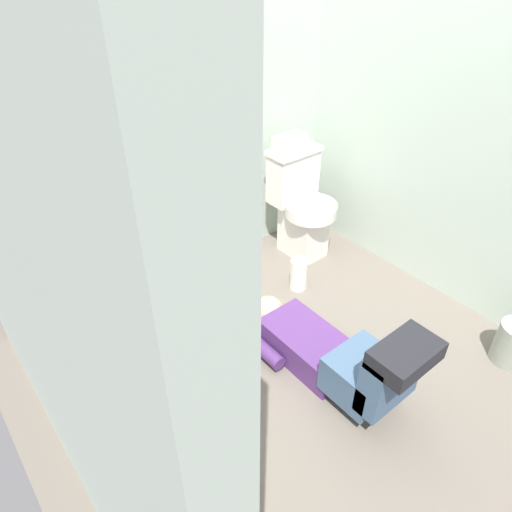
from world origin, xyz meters
name	(u,v)px	position (x,y,z in m)	size (l,w,h in m)	color
ground_plane	(295,359)	(0.00, 0.00, -0.02)	(2.72, 3.08, 0.04)	#696056
wall_back	(171,89)	(0.00, 1.08, 1.20)	(2.38, 0.08, 2.40)	#B6C6B7
wall_left	(6,254)	(-1.15, 0.00, 1.20)	(0.08, 2.08, 2.40)	#B6C6B7
wall_right	(466,96)	(1.15, 0.00, 1.20)	(0.08, 2.08, 2.40)	#B6C6B7
toilet	(301,205)	(0.72, 0.75, 0.37)	(0.36, 0.46, 0.75)	silver
vanity_cabinet	(116,281)	(-0.65, 0.70, 0.42)	(0.60, 0.53, 0.82)	beige
faucet	(86,194)	(-0.65, 0.85, 0.87)	(0.02, 0.02, 0.10)	silver
person_plumber	(334,354)	(0.05, -0.22, 0.18)	(0.39, 1.06, 0.52)	#512D6B
tissue_box	(290,143)	(0.68, 0.84, 0.80)	(0.22, 0.11, 0.10)	silver
soap_dispenser	(47,205)	(-0.84, 0.83, 0.89)	(0.06, 0.06, 0.17)	#3B9057
bottle_amber	(65,194)	(-0.75, 0.84, 0.90)	(0.05, 0.05, 0.17)	gold
bottle_white	(84,200)	(-0.68, 0.79, 0.87)	(0.05, 0.05, 0.10)	white
bottle_blue	(93,187)	(-0.62, 0.81, 0.91)	(0.05, 0.05, 0.18)	#4565B6
bottle_pink	(111,186)	(-0.54, 0.79, 0.90)	(0.05, 0.05, 0.16)	pink
bottle_clear	(127,189)	(-0.47, 0.77, 0.87)	(0.05, 0.05, 0.11)	silver
paper_towel_roll	(299,274)	(0.42, 0.43, 0.11)	(0.11, 0.11, 0.21)	white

